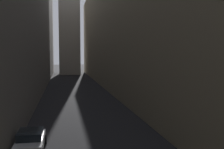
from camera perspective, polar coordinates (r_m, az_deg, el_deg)
ground_plane at (r=41.45m, az=-7.52°, el=-4.67°), size 264.00×264.00×0.00m
building_block_right at (r=45.76m, az=8.71°, el=11.40°), size 14.58×108.00×24.25m
parked_car_left_far at (r=18.81m, az=-17.37°, el=-13.59°), size 1.95×3.99×1.42m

